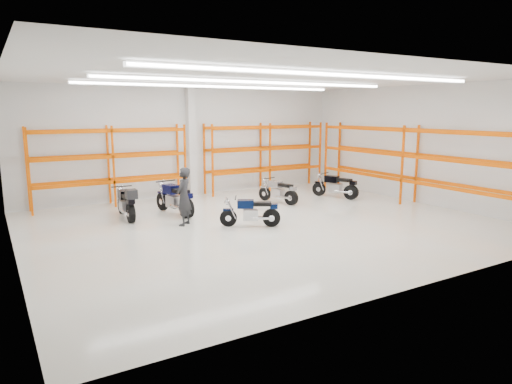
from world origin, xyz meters
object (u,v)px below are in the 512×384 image
motorcycle_back_a (127,203)px  motorcycle_back_d (337,187)px  motorcycle_main (253,213)px  structural_column (191,142)px  standing_man (184,197)px  motorcycle_back_b (175,200)px  motorcycle_back_c (279,192)px

motorcycle_back_a → motorcycle_back_d: 8.43m
motorcycle_main → structural_column: bearing=85.3°
motorcycle_back_a → standing_man: size_ratio=1.18×
motorcycle_main → motorcycle_back_d: 5.80m
standing_man → structural_column: structural_column is taller
motorcycle_back_b → motorcycle_back_c: 4.18m
motorcycle_back_c → motorcycle_back_d: 2.63m
motorcycle_back_b → structural_column: 4.02m
motorcycle_back_b → standing_man: standing_man is taller
motorcycle_back_a → standing_man: 2.22m
motorcycle_main → structural_column: structural_column is taller
standing_man → motorcycle_main: bearing=100.5°
motorcycle_main → motorcycle_back_b: 3.14m
motorcycle_back_b → structural_column: bearing=57.9°
standing_man → motorcycle_back_b: bearing=-145.3°
motorcycle_main → motorcycle_back_b: bearing=117.6°
motorcycle_back_b → motorcycle_back_a: bearing=172.9°
motorcycle_back_d → standing_man: bearing=-171.6°
motorcycle_back_a → motorcycle_back_b: 1.63m
motorcycle_back_d → structural_column: (-4.85, 3.57, 1.78)m
motorcycle_back_c → structural_column: structural_column is taller
motorcycle_back_b → motorcycle_back_d: motorcycle_back_b is taller
motorcycle_back_b → motorcycle_main: bearing=-62.4°
motorcycle_back_c → motorcycle_main: bearing=-136.2°
motorcycle_back_a → motorcycle_back_d: (8.40, -0.70, -0.06)m
motorcycle_back_a → motorcycle_back_b: motorcycle_back_b is taller
motorcycle_back_a → motorcycle_back_b: size_ratio=0.95×
motorcycle_back_c → structural_column: size_ratio=0.41×
motorcycle_main → motorcycle_back_a: size_ratio=0.78×
motorcycle_main → motorcycle_back_c: (2.72, 2.61, 0.01)m
motorcycle_back_a → structural_column: structural_column is taller
standing_man → structural_column: bearing=-160.1°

